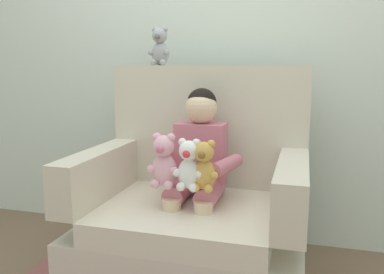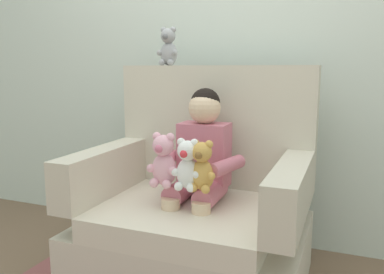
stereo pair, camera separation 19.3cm
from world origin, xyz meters
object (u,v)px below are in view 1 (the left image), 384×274
plush_honey (204,167)px  plush_pink (164,162)px  armchair (195,214)px  seated_child (198,160)px  plush_white (189,166)px  plush_grey_on_backrest (160,48)px

plush_honey → plush_pink: bearing=169.7°
armchair → seated_child: bearing=22.5°
seated_child → plush_honey: (0.08, -0.19, 0.01)m
seated_child → plush_white: (0.01, -0.19, 0.01)m
seated_child → plush_grey_on_backrest: plush_grey_on_backrest is taller
plush_white → plush_grey_on_backrest: bearing=119.0°
plush_pink → plush_white: plush_pink is taller
armchair → seated_child: armchair is taller
seated_child → plush_grey_on_backrest: (-0.31, 0.29, 0.59)m
plush_grey_on_backrest → armchair: bearing=-51.7°
armchair → plush_pink: bearing=-121.0°
armchair → plush_honey: 0.37m
plush_pink → plush_honey: 0.20m
seated_child → plush_pink: 0.22m
plush_pink → plush_honey: (0.20, -0.00, -0.01)m
armchair → plush_white: (0.02, -0.19, 0.31)m
plush_white → plush_grey_on_backrest: plush_grey_on_backrest is taller
armchair → plush_white: size_ratio=4.59×
armchair → plush_grey_on_backrest: bearing=135.0°
seated_child → plush_pink: seated_child is taller
armchair → plush_pink: armchair is taller
plush_white → plush_honey: size_ratio=1.01×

